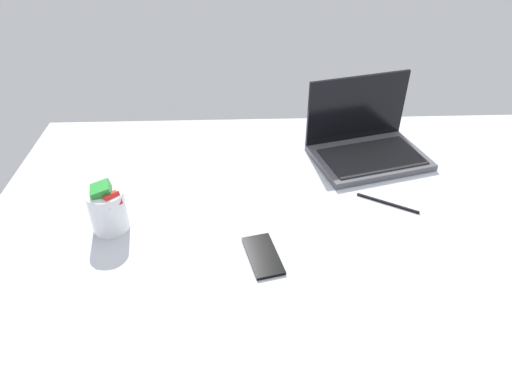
% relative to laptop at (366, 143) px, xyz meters
% --- Properties ---
extents(bed_mattress, '(1.80, 1.40, 0.18)m').
position_rel_laptop_xyz_m(bed_mattress, '(-0.15, -0.44, -0.13)').
color(bed_mattress, '#B7BCC6').
rests_on(bed_mattress, ground).
extents(laptop, '(0.38, 0.31, 0.23)m').
position_rel_laptop_xyz_m(laptop, '(0.00, 0.00, 0.00)').
color(laptop, '#4C4C51').
rests_on(laptop, bed_mattress).
extents(snack_cup, '(0.09, 0.09, 0.13)m').
position_rel_laptop_xyz_m(snack_cup, '(-0.71, -0.32, 0.02)').
color(snack_cup, silver).
rests_on(snack_cup, bed_mattress).
extents(cell_phone, '(0.10, 0.15, 0.01)m').
position_rel_laptop_xyz_m(cell_phone, '(-0.34, -0.44, -0.04)').
color(cell_phone, black).
rests_on(cell_phone, bed_mattress).
extents(charger_cable, '(0.15, 0.09, 0.01)m').
position_rel_laptop_xyz_m(charger_cable, '(0.01, -0.25, -0.04)').
color(charger_cable, black).
rests_on(charger_cable, bed_mattress).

